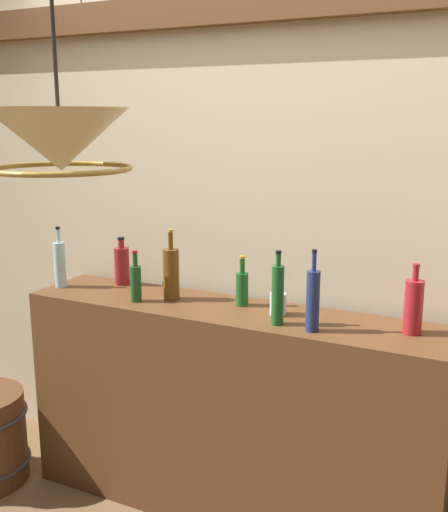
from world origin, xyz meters
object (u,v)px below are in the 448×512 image
Objects in this scene: liquor_bottle_gin at (171,273)px; pendant_lamp at (60,142)px; liquor_bottle_tequila at (136,282)px; liquor_bottle_bourbon at (278,294)px; liquor_bottle_mezcal at (413,306)px; liquor_bottle_vodka at (242,287)px; liquor_bottle_rum at (60,264)px; glass_tumbler_rocks at (278,304)px; liquor_bottle_vermouth at (313,300)px; liquor_bottle_whiskey at (122,265)px.

pendant_lamp reaches higher than liquor_bottle_gin.
liquor_bottle_tequila is 0.78× the size of liquor_bottle_bourbon.
liquor_bottle_vodka is (-0.75, 0.04, -0.03)m from liquor_bottle_mezcal.
liquor_bottle_rum is at bearing 177.31° from liquor_bottle_bourbon.
liquor_bottle_vodka is 0.20m from glass_tumbler_rocks.
liquor_bottle_vermouth is at bearing -1.92° from liquor_bottle_tequila.
liquor_bottle_tequila is 0.99× the size of liquor_bottle_whiskey.
glass_tumbler_rocks is (-0.19, 0.13, -0.08)m from liquor_bottle_vermouth.
liquor_bottle_gin is at bearing 168.70° from liquor_bottle_bourbon.
pendant_lamp is (-0.89, -0.94, 0.64)m from liquor_bottle_mezcal.
liquor_bottle_tequila reaches higher than glass_tumbler_rocks.
liquor_bottle_tequila is 2.52× the size of glass_tumbler_rocks.
liquor_bottle_vodka is 2.41× the size of glass_tumbler_rocks.
liquor_bottle_rum is 1.33× the size of liquor_bottle_vodka.
pendant_lamp is (-0.34, -0.92, 0.71)m from glass_tumbler_rocks.
liquor_bottle_vermouth is 0.53× the size of pendant_lamp.
liquor_bottle_mezcal reaches higher than liquor_bottle_tequila.
glass_tumbler_rocks is at bearing -178.55° from liquor_bottle_mezcal.
liquor_bottle_bourbon reaches higher than liquor_bottle_rum.
glass_tumbler_rocks is at bearing 0.34° from liquor_bottle_gin.
liquor_bottle_mezcal is at bearing -3.95° from liquor_bottle_whiskey.
liquor_bottle_whiskey is (-0.36, 0.12, -0.03)m from liquor_bottle_gin.
liquor_bottle_gin reaches higher than liquor_bottle_mezcal.
liquor_bottle_mezcal is (1.08, 0.02, -0.01)m from liquor_bottle_gin.
liquor_bottle_bourbon reaches higher than liquor_bottle_tequila.
liquor_bottle_whiskey is 1.06× the size of liquor_bottle_vodka.
liquor_bottle_tequila is 0.70m from liquor_bottle_bourbon.
glass_tumbler_rocks is (0.53, 0.00, -0.08)m from liquor_bottle_gin.
liquor_bottle_gin reaches higher than liquor_bottle_vodka.
liquor_bottle_tequila is at bearing 178.75° from liquor_bottle_bourbon.
pendant_lamp is at bearing -133.68° from liquor_bottle_mezcal.
pendant_lamp is (0.79, -0.86, 0.64)m from liquor_bottle_rum.
liquor_bottle_rum is at bearing -177.43° from liquor_bottle_mezcal.
liquor_bottle_whiskey is at bearing 161.99° from liquor_bottle_gin.
liquor_bottle_whiskey is (-0.23, 0.21, 0.01)m from liquor_bottle_tequila.
pendant_lamp reaches higher than liquor_bottle_vermouth.
liquor_bottle_vermouth is at bearing -9.98° from liquor_bottle_gin.
liquor_bottle_whiskey is at bearing 176.05° from liquor_bottle_mezcal.
liquor_bottle_gin reaches higher than liquor_bottle_tequila.
liquor_bottle_whiskey reaches higher than liquor_bottle_vodka.
liquor_bottle_rum is 0.92× the size of liquor_bottle_vermouth.
liquor_bottle_vermouth is (1.08, -0.24, 0.03)m from liquor_bottle_whiskey.
liquor_bottle_bourbon is 0.93× the size of liquor_bottle_vermouth.
liquor_bottle_vodka is 1.19m from pendant_lamp.
pendant_lamp reaches higher than liquor_bottle_whiskey.
liquor_bottle_rum is (-0.61, -0.06, -0.01)m from liquor_bottle_gin.
pendant_lamp is at bearing -98.55° from liquor_bottle_vodka.
liquor_bottle_mezcal is 0.53m from liquor_bottle_bourbon.
liquor_bottle_whiskey is 0.80× the size of liquor_bottle_rum.
liquor_bottle_vermouth is 0.25m from glass_tumbler_rocks.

